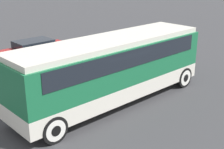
# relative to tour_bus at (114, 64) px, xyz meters

# --- Properties ---
(ground_plane) EXTENTS (120.00, 120.00, 0.00)m
(ground_plane) POSITION_rel_tour_bus_xyz_m (-0.10, 0.00, -1.79)
(ground_plane) COLOR #38383A
(tour_bus) EXTENTS (9.59, 2.52, 2.98)m
(tour_bus) POSITION_rel_tour_bus_xyz_m (0.00, 0.00, 0.00)
(tour_bus) COLOR silver
(tour_bus) RESTS_ON ground_plane
(parked_car_near) EXTENTS (4.42, 1.82, 1.39)m
(parked_car_near) POSITION_rel_tour_bus_xyz_m (0.71, 8.06, -1.10)
(parked_car_near) COLOR maroon
(parked_car_near) RESTS_ON ground_plane
(parked_car_mid) EXTENTS (4.50, 1.84, 1.37)m
(parked_car_mid) POSITION_rel_tour_bus_xyz_m (4.73, 6.08, -1.10)
(parked_car_mid) COLOR navy
(parked_car_mid) RESTS_ON ground_plane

